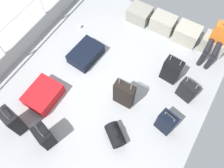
{
  "coord_description": "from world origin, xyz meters",
  "views": [
    {
      "loc": [
        1.35,
        -1.94,
        4.55
      ],
      "look_at": [
        0.18,
        -0.03,
        0.25
      ],
      "focal_mm": 36.47,
      "sensor_mm": 36.0,
      "label": 1
    }
  ],
  "objects_px": {
    "cargo_crate_0": "(140,14)",
    "suitcase_6": "(171,70)",
    "suitcase_4": "(166,122)",
    "cargo_crate_2": "(187,34)",
    "duffel_bag": "(115,135)",
    "paper_cup": "(80,26)",
    "suitcase_5": "(124,94)",
    "cargo_crate_1": "(163,23)",
    "passenger_seated": "(218,39)",
    "suitcase_7": "(187,91)",
    "suitcase_2": "(44,136)",
    "suitcase_0": "(86,54)",
    "suitcase_3": "(13,121)",
    "cargo_crate_3": "(214,44)",
    "suitcase_1": "(43,95)"
  },
  "relations": [
    {
      "from": "cargo_crate_0",
      "to": "suitcase_6",
      "type": "xyz_separation_m",
      "value": [
        1.42,
        -1.21,
        0.13
      ]
    },
    {
      "from": "cargo_crate_0",
      "to": "suitcase_4",
      "type": "bearing_deg",
      "value": -52.08
    },
    {
      "from": "cargo_crate_2",
      "to": "suitcase_4",
      "type": "bearing_deg",
      "value": -77.6
    },
    {
      "from": "cargo_crate_2",
      "to": "cargo_crate_0",
      "type": "bearing_deg",
      "value": -179.9
    },
    {
      "from": "duffel_bag",
      "to": "paper_cup",
      "type": "relative_size",
      "value": 5.39
    },
    {
      "from": "suitcase_4",
      "to": "suitcase_5",
      "type": "relative_size",
      "value": 0.75
    },
    {
      "from": "cargo_crate_0",
      "to": "cargo_crate_1",
      "type": "distance_m",
      "value": 0.66
    },
    {
      "from": "passenger_seated",
      "to": "suitcase_7",
      "type": "relative_size",
      "value": 1.58
    },
    {
      "from": "passenger_seated",
      "to": "suitcase_4",
      "type": "height_order",
      "value": "passenger_seated"
    },
    {
      "from": "suitcase_2",
      "to": "suitcase_4",
      "type": "relative_size",
      "value": 1.13
    },
    {
      "from": "suitcase_2",
      "to": "suitcase_6",
      "type": "distance_m",
      "value": 2.95
    },
    {
      "from": "cargo_crate_2",
      "to": "suitcase_4",
      "type": "relative_size",
      "value": 0.88
    },
    {
      "from": "suitcase_0",
      "to": "suitcase_4",
      "type": "bearing_deg",
      "value": -14.64
    },
    {
      "from": "cargo_crate_0",
      "to": "duffel_bag",
      "type": "bearing_deg",
      "value": -70.29
    },
    {
      "from": "suitcase_3",
      "to": "duffel_bag",
      "type": "bearing_deg",
      "value": 24.96
    },
    {
      "from": "cargo_crate_3",
      "to": "suitcase_4",
      "type": "bearing_deg",
      "value": -93.49
    },
    {
      "from": "cargo_crate_2",
      "to": "cargo_crate_3",
      "type": "height_order",
      "value": "cargo_crate_3"
    },
    {
      "from": "cargo_crate_0",
      "to": "suitcase_7",
      "type": "bearing_deg",
      "value": -37.6
    },
    {
      "from": "cargo_crate_2",
      "to": "suitcase_1",
      "type": "height_order",
      "value": "cargo_crate_2"
    },
    {
      "from": "cargo_crate_2",
      "to": "paper_cup",
      "type": "relative_size",
      "value": 6.06
    },
    {
      "from": "cargo_crate_0",
      "to": "suitcase_0",
      "type": "relative_size",
      "value": 0.72
    },
    {
      "from": "cargo_crate_2",
      "to": "suitcase_3",
      "type": "relative_size",
      "value": 0.74
    },
    {
      "from": "suitcase_0",
      "to": "duffel_bag",
      "type": "height_order",
      "value": "duffel_bag"
    },
    {
      "from": "suitcase_0",
      "to": "paper_cup",
      "type": "xyz_separation_m",
      "value": [
        -0.65,
        0.67,
        -0.08
      ]
    },
    {
      "from": "suitcase_2",
      "to": "suitcase_3",
      "type": "xyz_separation_m",
      "value": [
        -0.69,
        -0.09,
        0.06
      ]
    },
    {
      "from": "cargo_crate_3",
      "to": "suitcase_6",
      "type": "xyz_separation_m",
      "value": [
        -0.55,
        -1.25,
        0.1
      ]
    },
    {
      "from": "cargo_crate_1",
      "to": "cargo_crate_2",
      "type": "distance_m",
      "value": 0.65
    },
    {
      "from": "suitcase_5",
      "to": "cargo_crate_3",
      "type": "bearing_deg",
      "value": 63.79
    },
    {
      "from": "suitcase_2",
      "to": "passenger_seated",
      "type": "bearing_deg",
      "value": 61.21
    },
    {
      "from": "cargo_crate_1",
      "to": "suitcase_6",
      "type": "bearing_deg",
      "value": -58.17
    },
    {
      "from": "suitcase_1",
      "to": "suitcase_7",
      "type": "height_order",
      "value": "suitcase_7"
    },
    {
      "from": "suitcase_3",
      "to": "suitcase_6",
      "type": "height_order",
      "value": "suitcase_3"
    },
    {
      "from": "cargo_crate_0",
      "to": "suitcase_3",
      "type": "xyz_separation_m",
      "value": [
        -0.72,
        -3.87,
        0.16
      ]
    },
    {
      "from": "suitcase_7",
      "to": "passenger_seated",
      "type": "bearing_deg",
      "value": 87.3
    },
    {
      "from": "suitcase_5",
      "to": "paper_cup",
      "type": "xyz_separation_m",
      "value": [
        -2.0,
        1.2,
        -0.31
      ]
    },
    {
      "from": "suitcase_3",
      "to": "suitcase_4",
      "type": "distance_m",
      "value": 2.97
    },
    {
      "from": "suitcase_2",
      "to": "paper_cup",
      "type": "xyz_separation_m",
      "value": [
        -1.13,
        2.72,
        -0.24
      ]
    },
    {
      "from": "suitcase_3",
      "to": "suitcase_6",
      "type": "relative_size",
      "value": 1.04
    },
    {
      "from": "suitcase_3",
      "to": "paper_cup",
      "type": "xyz_separation_m",
      "value": [
        -0.44,
        2.81,
        -0.29
      ]
    },
    {
      "from": "cargo_crate_1",
      "to": "paper_cup",
      "type": "relative_size",
      "value": 6.17
    },
    {
      "from": "cargo_crate_2",
      "to": "paper_cup",
      "type": "bearing_deg",
      "value": -156.6
    },
    {
      "from": "suitcase_2",
      "to": "suitcase_4",
      "type": "bearing_deg",
      "value": 37.94
    },
    {
      "from": "cargo_crate_3",
      "to": "suitcase_5",
      "type": "distance_m",
      "value": 2.57
    },
    {
      "from": "cargo_crate_3",
      "to": "suitcase_3",
      "type": "xyz_separation_m",
      "value": [
        -2.69,
        -3.91,
        0.13
      ]
    },
    {
      "from": "suitcase_2",
      "to": "suitcase_7",
      "type": "bearing_deg",
      "value": 50.15
    },
    {
      "from": "cargo_crate_1",
      "to": "cargo_crate_3",
      "type": "bearing_deg",
      "value": 0.76
    },
    {
      "from": "cargo_crate_3",
      "to": "suitcase_6",
      "type": "distance_m",
      "value": 1.37
    },
    {
      "from": "passenger_seated",
      "to": "cargo_crate_0",
      "type": "bearing_deg",
      "value": 175.51
    },
    {
      "from": "cargo_crate_1",
      "to": "suitcase_3",
      "type": "relative_size",
      "value": 0.75
    },
    {
      "from": "cargo_crate_2",
      "to": "duffel_bag",
      "type": "bearing_deg",
      "value": -94.2
    }
  ]
}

